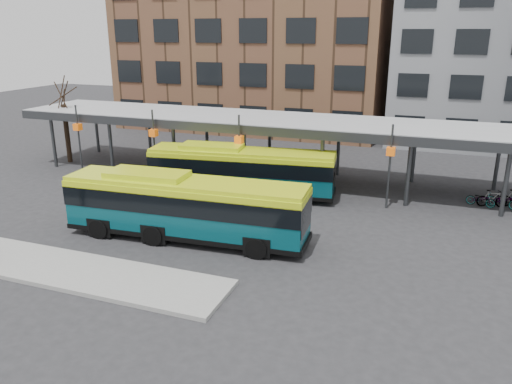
# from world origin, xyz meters

# --- Properties ---
(ground) EXTENTS (120.00, 120.00, 0.00)m
(ground) POSITION_xyz_m (0.00, 0.00, 0.00)
(ground) COLOR #28282B
(ground) RESTS_ON ground
(boarding_island) EXTENTS (14.00, 3.00, 0.18)m
(boarding_island) POSITION_xyz_m (-5.50, -3.00, 0.09)
(boarding_island) COLOR gray
(boarding_island) RESTS_ON ground
(canopy) EXTENTS (40.00, 6.53, 4.80)m
(canopy) POSITION_xyz_m (-0.06, 12.87, 3.91)
(canopy) COLOR #999B9E
(canopy) RESTS_ON ground
(tree) EXTENTS (1.64, 1.64, 5.60)m
(tree) POSITION_xyz_m (-18.00, 12.00, 2.43)
(tree) COLOR black
(tree) RESTS_ON ground
(building_brick) EXTENTS (26.00, 14.00, 22.00)m
(building_brick) POSITION_xyz_m (-10.00, 32.00, 11.00)
(building_brick) COLOR brown
(building_brick) RESTS_ON ground
(bus_front) EXTENTS (11.83, 3.22, 3.23)m
(bus_front) POSITION_xyz_m (-2.62, 1.85, 1.68)
(bus_front) COLOR #06414B
(bus_front) RESTS_ON ground
(bus_rear) EXTENTS (11.40, 3.83, 3.08)m
(bus_rear) POSITION_xyz_m (-2.63, 9.03, 1.61)
(bus_rear) COLOR #06414B
(bus_rear) RESTS_ON ground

